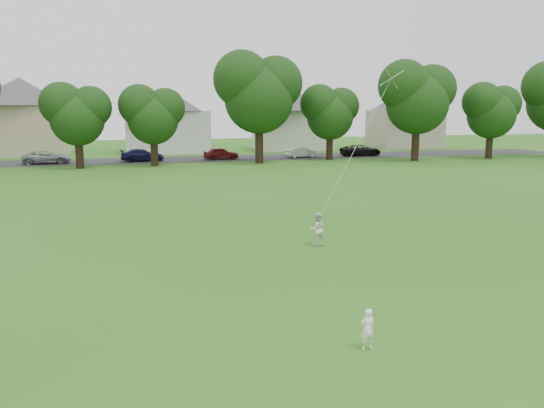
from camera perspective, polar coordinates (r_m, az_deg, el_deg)
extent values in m
plane|color=#245914|center=(15.42, 3.57, -9.66)|extent=(160.00, 160.00, 0.00)
cube|color=#2D2D30|center=(56.15, -10.41, 4.72)|extent=(90.00, 7.00, 0.01)
imported|color=white|center=(12.13, 10.22, -13.09)|extent=(0.35, 0.23, 0.94)
imported|color=silver|center=(20.57, 4.89, -2.70)|extent=(0.64, 0.50, 1.30)
plane|color=white|center=(22.95, 12.74, 13.07)|extent=(1.02, 1.22, 0.91)
cylinder|color=white|center=(21.49, 8.99, 6.01)|extent=(0.01, 0.01, 6.83)
cylinder|color=black|center=(50.11, -20.02, 5.30)|extent=(0.69, 0.69, 2.93)
cylinder|color=black|center=(50.26, -12.55, 5.65)|extent=(0.69, 0.69, 2.88)
cylinder|color=black|center=(51.71, -1.39, 6.72)|extent=(0.80, 0.80, 4.15)
cylinder|color=black|center=(55.51, 6.20, 6.30)|extent=(0.70, 0.70, 2.99)
cylinder|color=black|center=(56.11, 15.17, 6.52)|extent=(0.77, 0.77, 3.90)
cylinder|color=black|center=(61.06, 22.33, 6.01)|extent=(0.71, 0.71, 3.10)
imported|color=gray|center=(55.41, -23.07, 4.64)|extent=(4.59, 2.47, 1.22)
imported|color=#111338|center=(54.92, -13.79, 5.12)|extent=(4.34, 1.97, 1.23)
imported|color=maroon|center=(55.71, -5.50, 5.44)|extent=(3.71, 1.59, 1.25)
imported|color=silver|center=(57.87, 3.23, 5.60)|extent=(3.53, 1.40, 1.14)
imported|color=black|center=(60.43, 9.53, 5.73)|extent=(4.65, 2.26, 1.27)
cube|color=#C8B596|center=(66.71, -25.20, 7.17)|extent=(9.28, 6.74, 5.59)
pyramid|color=#48464B|center=(66.76, -25.59, 12.20)|extent=(13.39, 13.39, 3.08)
cube|color=white|center=(65.94, -11.25, 7.64)|extent=(9.68, 7.47, 4.97)
pyramid|color=#48464B|center=(65.92, -11.41, 12.18)|extent=(13.96, 13.96, 2.74)
cube|color=beige|center=(68.95, 2.26, 7.94)|extent=(9.26, 6.30, 4.99)
pyramid|color=#48464B|center=(68.94, 2.29, 12.30)|extent=(13.36, 13.36, 2.75)
cube|color=#B0A491|center=(75.32, 14.06, 7.86)|extent=(8.53, 6.74, 5.05)
pyramid|color=#48464B|center=(75.32, 14.23, 11.90)|extent=(12.30, 12.30, 2.78)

